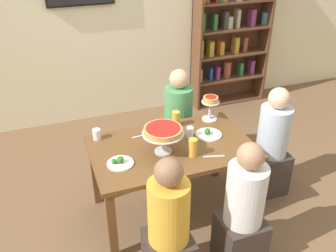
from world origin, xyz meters
TOP-DOWN VIEW (x-y plane):
  - ground_plane at (0.00, 0.00)m, footprint 12.00×12.00m
  - rear_partition at (0.00, 2.20)m, footprint 8.00×0.12m
  - dining_table at (0.00, 0.00)m, footprint 1.41×0.86m
  - bookshelf at (1.62, 2.01)m, footprint 1.11×0.30m
  - diner_near_right at (0.31, -0.75)m, footprint 0.34×0.34m
  - diner_far_right at (0.34, 0.70)m, footprint 0.34×0.34m
  - diner_near_left at (-0.29, -0.73)m, footprint 0.34×0.34m
  - diner_head_east at (1.03, -0.03)m, footprint 0.34×0.34m
  - deep_dish_pizza_stand at (-0.10, -0.06)m, footprint 0.35×0.35m
  - personal_pizza_stand at (0.52, 0.33)m, footprint 0.18×0.18m
  - salad_plate_near_diner at (-0.49, -0.11)m, footprint 0.22×0.22m
  - salad_plate_far_diner at (0.38, 0.06)m, footprint 0.24×0.24m
  - beer_glass_amber_tall at (0.11, -0.19)m, footprint 0.08×0.08m
  - beer_glass_amber_short at (0.16, 0.32)m, footprint 0.08×0.08m
  - water_glass_clear_near at (0.21, 0.08)m, footprint 0.06×0.06m
  - water_glass_clear_far at (-0.59, 0.34)m, footprint 0.07×0.07m
  - cutlery_fork_near at (-0.20, 0.26)m, footprint 0.18×0.03m
  - cutlery_knife_near at (0.28, -0.27)m, footprint 0.18×0.06m

SIDE VIEW (x-z plane):
  - ground_plane at x=0.00m, z-range 0.00..0.00m
  - diner_near_right at x=0.31m, z-range -0.08..1.07m
  - diner_far_right at x=0.34m, z-range -0.08..1.07m
  - diner_near_left at x=-0.29m, z-range -0.08..1.07m
  - diner_head_east at x=1.03m, z-range -0.08..1.07m
  - dining_table at x=0.00m, z-range 0.27..1.01m
  - cutlery_fork_near at x=-0.20m, z-range 0.74..0.74m
  - cutlery_knife_near at x=0.28m, z-range 0.74..0.74m
  - salad_plate_far_diner at x=0.38m, z-range 0.72..0.79m
  - salad_plate_near_diner at x=-0.49m, z-range 0.72..0.80m
  - water_glass_clear_far at x=-0.59m, z-range 0.74..0.84m
  - water_glass_clear_near at x=0.21m, z-range 0.74..0.85m
  - beer_glass_amber_short at x=0.16m, z-range 0.74..0.89m
  - beer_glass_amber_tall at x=0.11m, z-range 0.74..0.90m
  - personal_pizza_stand at x=0.52m, z-range 0.79..1.04m
  - deep_dish_pizza_stand at x=-0.10m, z-range 0.82..1.06m
  - bookshelf at x=1.62m, z-range 0.09..2.31m
  - rear_partition at x=0.00m, z-range 0.00..2.80m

